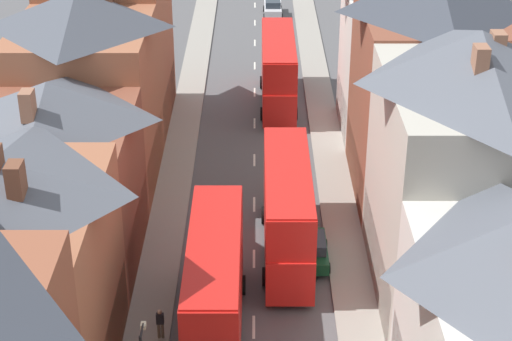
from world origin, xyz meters
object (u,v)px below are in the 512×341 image
(double_decker_bus_lead, at_px, (281,70))
(pedestrian_mid_right, at_px, (163,322))
(car_mid_black, at_px, (314,249))
(double_decker_bus_far_approaching, at_px, (290,209))
(double_decker_bus_mid_street, at_px, (217,285))
(car_parked_right_a, at_px, (276,8))

(double_decker_bus_lead, relative_size, pedestrian_mid_right, 6.71)
(double_decker_bus_lead, xyz_separation_m, car_mid_black, (1.31, -21.86, -2.02))
(double_decker_bus_far_approaching, height_order, pedestrian_mid_right, double_decker_bus_far_approaching)
(double_decker_bus_far_approaching, distance_m, car_mid_black, 2.54)
(double_decker_bus_mid_street, xyz_separation_m, double_decker_bus_far_approaching, (3.60, 7.05, 0.00))
(double_decker_bus_mid_street, xyz_separation_m, car_parked_right_a, (3.61, 50.86, -1.98))
(double_decker_bus_lead, xyz_separation_m, double_decker_bus_mid_street, (-3.60, -28.10, 0.00))
(car_mid_black, bearing_deg, pedestrian_mid_right, -138.17)
(car_parked_right_a, relative_size, pedestrian_mid_right, 2.77)
(double_decker_bus_lead, xyz_separation_m, double_decker_bus_far_approaching, (0.00, -21.05, 0.00))
(double_decker_bus_lead, bearing_deg, car_parked_right_a, 89.98)
(car_parked_right_a, distance_m, pedestrian_mid_right, 51.70)
(pedestrian_mid_right, bearing_deg, double_decker_bus_far_approaching, 50.54)
(double_decker_bus_mid_street, xyz_separation_m, car_mid_black, (4.91, 6.24, -2.02))
(double_decker_bus_mid_street, bearing_deg, double_decker_bus_far_approaching, 62.93)
(double_decker_bus_far_approaching, bearing_deg, double_decker_bus_lead, 90.00)
(double_decker_bus_mid_street, relative_size, car_mid_black, 2.84)
(double_decker_bus_far_approaching, height_order, car_mid_black, double_decker_bus_far_approaching)
(double_decker_bus_far_approaching, height_order, car_parked_right_a, double_decker_bus_far_approaching)
(double_decker_bus_mid_street, bearing_deg, double_decker_bus_lead, 82.70)
(car_parked_right_a, xyz_separation_m, pedestrian_mid_right, (-6.19, -51.32, 0.20))
(car_mid_black, height_order, pedestrian_mid_right, pedestrian_mid_right)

